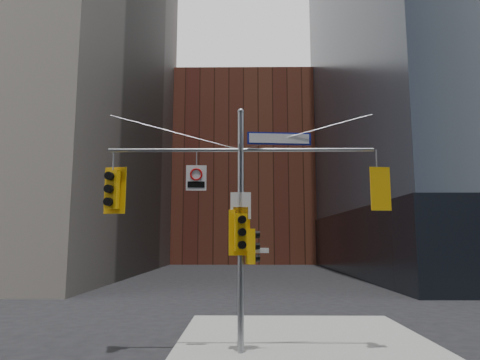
{
  "coord_description": "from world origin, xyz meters",
  "views": [
    {
      "loc": [
        0.11,
        -10.63,
        3.31
      ],
      "look_at": [
        -0.02,
        2.0,
        5.09
      ],
      "focal_mm": 32.0,
      "sensor_mm": 36.0,
      "label": 1
    }
  ],
  "objects_px": {
    "traffic_light_west_arm": "(112,190)",
    "regulatory_sign_arm": "(196,177)",
    "street_sign_blade": "(279,139)",
    "traffic_light_pole_side": "(252,246)",
    "signal_assembly": "(241,202)",
    "traffic_light_east_arm": "(378,189)",
    "traffic_light_pole_front": "(241,232)"
  },
  "relations": [
    {
      "from": "traffic_light_west_arm",
      "to": "regulatory_sign_arm",
      "type": "xyz_separation_m",
      "value": [
        2.51,
        -0.03,
        0.37
      ]
    },
    {
      "from": "regulatory_sign_arm",
      "to": "street_sign_blade",
      "type": "bearing_deg",
      "value": -3.31
    },
    {
      "from": "traffic_light_pole_side",
      "to": "street_sign_blade",
      "type": "bearing_deg",
      "value": -101.59
    },
    {
      "from": "signal_assembly",
      "to": "regulatory_sign_arm",
      "type": "xyz_separation_m",
      "value": [
        -1.33,
        -0.02,
        0.76
      ]
    },
    {
      "from": "traffic_light_east_arm",
      "to": "regulatory_sign_arm",
      "type": "bearing_deg",
      "value": -7.85
    },
    {
      "from": "signal_assembly",
      "to": "traffic_light_east_arm",
      "type": "bearing_deg",
      "value": 0.01
    },
    {
      "from": "traffic_light_west_arm",
      "to": "traffic_light_east_arm",
      "type": "distance_m",
      "value": 7.91
    },
    {
      "from": "traffic_light_east_arm",
      "to": "regulatory_sign_arm",
      "type": "height_order",
      "value": "regulatory_sign_arm"
    },
    {
      "from": "traffic_light_pole_front",
      "to": "traffic_light_pole_side",
      "type": "bearing_deg",
      "value": 29.3
    },
    {
      "from": "traffic_light_pole_front",
      "to": "street_sign_blade",
      "type": "height_order",
      "value": "street_sign_blade"
    },
    {
      "from": "traffic_light_west_arm",
      "to": "signal_assembly",
      "type": "bearing_deg",
      "value": 8.94
    },
    {
      "from": "traffic_light_pole_side",
      "to": "traffic_light_pole_front",
      "type": "xyz_separation_m",
      "value": [
        -0.32,
        -0.28,
        0.4
      ]
    },
    {
      "from": "signal_assembly",
      "to": "traffic_light_pole_side",
      "type": "relative_size",
      "value": 7.86
    },
    {
      "from": "traffic_light_pole_front",
      "to": "traffic_light_west_arm",
      "type": "bearing_deg",
      "value": 164.05
    },
    {
      "from": "traffic_light_pole_side",
      "to": "signal_assembly",
      "type": "bearing_deg",
      "value": 81.88
    },
    {
      "from": "traffic_light_west_arm",
      "to": "traffic_light_pole_side",
      "type": "relative_size",
      "value": 1.39
    },
    {
      "from": "traffic_light_pole_front",
      "to": "street_sign_blade",
      "type": "bearing_deg",
      "value": 1.24
    },
    {
      "from": "traffic_light_pole_side",
      "to": "regulatory_sign_arm",
      "type": "distance_m",
      "value": 2.63
    },
    {
      "from": "regulatory_sign_arm",
      "to": "traffic_light_east_arm",
      "type": "bearing_deg",
      "value": -3.63
    },
    {
      "from": "regulatory_sign_arm",
      "to": "traffic_light_west_arm",
      "type": "bearing_deg",
      "value": 175.37
    },
    {
      "from": "traffic_light_west_arm",
      "to": "traffic_light_east_arm",
      "type": "height_order",
      "value": "traffic_light_west_arm"
    },
    {
      "from": "traffic_light_west_arm",
      "to": "street_sign_blade",
      "type": "distance_m",
      "value": 5.24
    },
    {
      "from": "street_sign_blade",
      "to": "regulatory_sign_arm",
      "type": "distance_m",
      "value": 2.76
    },
    {
      "from": "signal_assembly",
      "to": "traffic_light_pole_front",
      "type": "distance_m",
      "value": 0.93
    },
    {
      "from": "signal_assembly",
      "to": "traffic_light_pole_side",
      "type": "distance_m",
      "value": 1.33
    },
    {
      "from": "traffic_light_west_arm",
      "to": "street_sign_blade",
      "type": "relative_size",
      "value": 0.73
    },
    {
      "from": "traffic_light_west_arm",
      "to": "traffic_light_pole_side",
      "type": "bearing_deg",
      "value": 9.17
    },
    {
      "from": "traffic_light_west_arm",
      "to": "traffic_light_east_arm",
      "type": "bearing_deg",
      "value": 9.06
    },
    {
      "from": "traffic_light_east_arm",
      "to": "traffic_light_pole_front",
      "type": "distance_m",
      "value": 4.28
    },
    {
      "from": "traffic_light_pole_front",
      "to": "signal_assembly",
      "type": "bearing_deg",
      "value": 77.95
    },
    {
      "from": "signal_assembly",
      "to": "traffic_light_pole_side",
      "type": "xyz_separation_m",
      "value": [
        0.32,
        0.02,
        -1.29
      ]
    },
    {
      "from": "traffic_light_east_arm",
      "to": "traffic_light_pole_side",
      "type": "distance_m",
      "value": 4.11
    }
  ]
}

